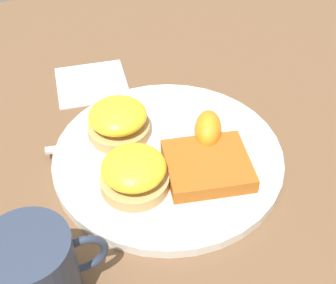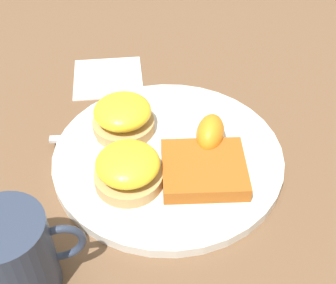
{
  "view_description": "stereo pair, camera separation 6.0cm",
  "coord_description": "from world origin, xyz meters",
  "px_view_note": "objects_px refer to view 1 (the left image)",
  "views": [
    {
      "loc": [
        -0.17,
        -0.4,
        0.45
      ],
      "look_at": [
        0.0,
        0.0,
        0.03
      ],
      "focal_mm": 50.0,
      "sensor_mm": 36.0,
      "label": 1
    },
    {
      "loc": [
        -0.11,
        -0.42,
        0.45
      ],
      "look_at": [
        0.0,
        0.0,
        0.03
      ],
      "focal_mm": 50.0,
      "sensor_mm": 36.0,
      "label": 2
    }
  ],
  "objects_px": {
    "sandwich_benedict_right": "(134,173)",
    "hashbrown_patty": "(208,166)",
    "fork": "(138,139)",
    "cup": "(36,274)",
    "sandwich_benedict_left": "(118,121)",
    "orange_wedge": "(207,128)"
  },
  "relations": [
    {
      "from": "sandwich_benedict_right",
      "to": "hashbrown_patty",
      "type": "distance_m",
      "value": 0.09
    },
    {
      "from": "hashbrown_patty",
      "to": "fork",
      "type": "xyz_separation_m",
      "value": [
        -0.06,
        0.09,
        -0.01
      ]
    },
    {
      "from": "cup",
      "to": "hashbrown_patty",
      "type": "bearing_deg",
      "value": 20.96
    },
    {
      "from": "cup",
      "to": "sandwich_benedict_left",
      "type": "bearing_deg",
      "value": 53.33
    },
    {
      "from": "sandwich_benedict_left",
      "to": "sandwich_benedict_right",
      "type": "relative_size",
      "value": 1.0
    },
    {
      "from": "sandwich_benedict_right",
      "to": "cup",
      "type": "bearing_deg",
      "value": -143.58
    },
    {
      "from": "fork",
      "to": "cup",
      "type": "distance_m",
      "value": 0.24
    },
    {
      "from": "hashbrown_patty",
      "to": "fork",
      "type": "bearing_deg",
      "value": 124.84
    },
    {
      "from": "sandwich_benedict_left",
      "to": "fork",
      "type": "distance_m",
      "value": 0.04
    },
    {
      "from": "hashbrown_patty",
      "to": "cup",
      "type": "distance_m",
      "value": 0.24
    },
    {
      "from": "hashbrown_patty",
      "to": "cup",
      "type": "xyz_separation_m",
      "value": [
        -0.23,
        -0.09,
        0.03
      ]
    },
    {
      "from": "sandwich_benedict_left",
      "to": "sandwich_benedict_right",
      "type": "xyz_separation_m",
      "value": [
        -0.01,
        -0.1,
        0.0
      ]
    },
    {
      "from": "sandwich_benedict_right",
      "to": "orange_wedge",
      "type": "relative_size",
      "value": 1.42
    },
    {
      "from": "orange_wedge",
      "to": "fork",
      "type": "height_order",
      "value": "orange_wedge"
    },
    {
      "from": "sandwich_benedict_left",
      "to": "hashbrown_patty",
      "type": "relative_size",
      "value": 0.82
    },
    {
      "from": "orange_wedge",
      "to": "sandwich_benedict_right",
      "type": "bearing_deg",
      "value": -161.41
    },
    {
      "from": "sandwich_benedict_right",
      "to": "orange_wedge",
      "type": "height_order",
      "value": "sandwich_benedict_right"
    },
    {
      "from": "sandwich_benedict_left",
      "to": "orange_wedge",
      "type": "distance_m",
      "value": 0.12
    },
    {
      "from": "hashbrown_patty",
      "to": "sandwich_benedict_right",
      "type": "bearing_deg",
      "value": 172.69
    },
    {
      "from": "sandwich_benedict_right",
      "to": "fork",
      "type": "relative_size",
      "value": 0.39
    },
    {
      "from": "sandwich_benedict_left",
      "to": "orange_wedge",
      "type": "height_order",
      "value": "sandwich_benedict_left"
    },
    {
      "from": "orange_wedge",
      "to": "hashbrown_patty",
      "type": "bearing_deg",
      "value": -115.14
    }
  ]
}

